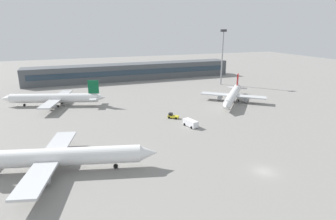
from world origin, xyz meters
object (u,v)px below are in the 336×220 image
at_px(airplane_near, 56,157).
at_px(airplane_far, 54,98).
at_px(airplane_mid, 233,95).
at_px(service_van_white, 191,123).
at_px(floodlight_tower_west, 222,54).
at_px(baggage_tug_yellow, 173,116).

distance_m(airplane_near, airplane_far, 54.66).
distance_m(airplane_near, airplane_mid, 74.49).
distance_m(airplane_mid, service_van_white, 34.33).
bearing_deg(airplane_near, floodlight_tower_west, 40.42).
bearing_deg(baggage_tug_yellow, airplane_near, -145.61).
height_order(airplane_near, airplane_far, airplane_near).
bearing_deg(service_van_white, airplane_far, 134.60).
relative_size(baggage_tug_yellow, floodlight_tower_west, 0.13).
bearing_deg(airplane_mid, service_van_white, -144.23).
relative_size(service_van_white, floodlight_tower_west, 0.20).
xyz_separation_m(airplane_near, airplane_far, (-1.17, 54.65, -0.23)).
height_order(baggage_tug_yellow, floodlight_tower_west, floodlight_tower_west).
bearing_deg(floodlight_tower_west, service_van_white, -128.48).
xyz_separation_m(airplane_near, airplane_mid, (65.71, 35.08, -0.42)).
bearing_deg(service_van_white, baggage_tug_yellow, 103.15).
relative_size(airplane_mid, baggage_tug_yellow, 8.06).
relative_size(airplane_near, baggage_tug_yellow, 11.35).
height_order(airplane_near, baggage_tug_yellow, airplane_near).
xyz_separation_m(airplane_mid, service_van_white, (-27.82, -20.04, -1.68)).
height_order(airplane_mid, service_van_white, airplane_mid).
height_order(airplane_far, service_van_white, airplane_far).
relative_size(airplane_near, service_van_white, 7.59).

